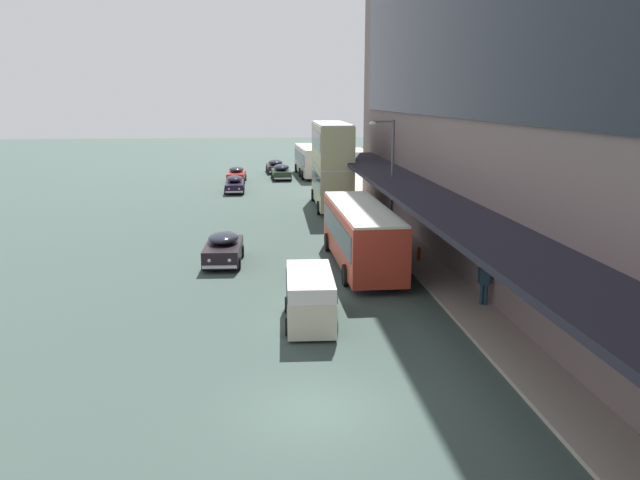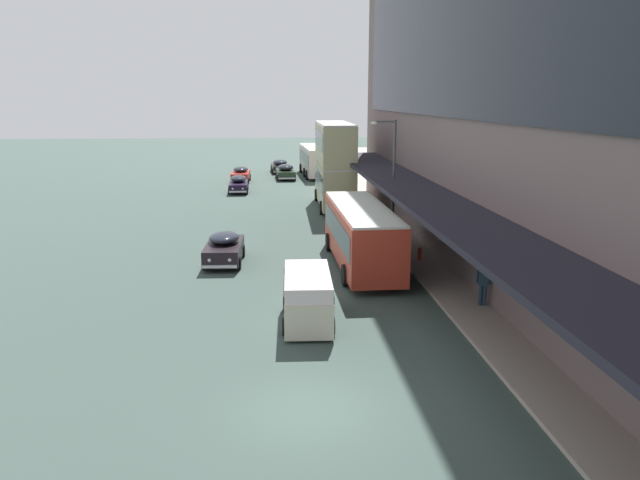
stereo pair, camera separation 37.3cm
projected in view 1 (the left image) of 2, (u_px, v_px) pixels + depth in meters
ground at (316, 410)px, 17.24m from camera, size 240.00×240.00×0.00m
transit_bus_kerbside_front at (310, 159)px, 68.19m from camera, size 2.99×10.64×3.23m
transit_bus_kerbside_rear at (361, 232)px, 31.52m from camera, size 2.91×10.41×3.12m
transit_bus_kerbside_far at (331, 163)px, 48.25m from camera, size 2.82×9.55×6.56m
sedan_lead_mid at (223, 248)px, 32.43m from camera, size 2.07×4.42×1.58m
sedan_far_back at (236, 175)px, 63.52m from camera, size 1.97×4.60×1.55m
sedan_trailing_near at (235, 184)px, 56.82m from camera, size 1.80×4.72×1.50m
sedan_oncoming_rear at (275, 166)px, 71.39m from camera, size 2.14×4.74×1.52m
sedan_oncoming_front at (281, 172)px, 65.76m from camera, size 2.08×4.80×1.60m
vw_van at (310, 294)px, 23.83m from camera, size 2.03×4.61×1.96m
pedestrian_at_kerb at (485, 280)px, 25.37m from camera, size 0.59×0.35×1.86m
street_lamp at (389, 172)px, 36.06m from camera, size 1.50×0.28×7.06m
fire_hydrant at (419, 254)px, 32.53m from camera, size 0.20×0.40×0.70m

